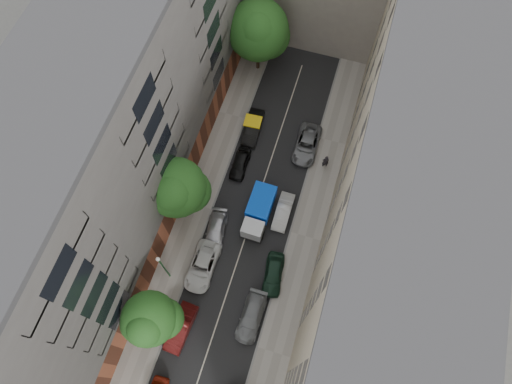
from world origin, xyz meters
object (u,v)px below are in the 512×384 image
at_px(car_right_2, 273,274).
at_px(tree_near, 150,321).
at_px(tarp_truck, 259,211).
at_px(car_left_4, 240,163).
at_px(tree_far, 259,32).
at_px(tree_mid, 177,190).
at_px(lamp_post, 163,266).
at_px(pedestrian, 325,161).
at_px(car_right_4, 307,145).
at_px(car_right_3, 283,212).
at_px(car_left_2, 202,266).
at_px(car_left_3, 216,231).
at_px(car_left_1, 181,328).
at_px(car_left_5, 253,127).
at_px(car_right_1, 251,317).

xyz_separation_m(car_right_2, tree_near, (-8.10, -7.42, 4.18)).
height_order(tarp_truck, car_right_2, tarp_truck).
height_order(car_left_4, tree_far, tree_far).
relative_size(car_left_4, tree_mid, 0.45).
height_order(lamp_post, pedestrian, lamp_post).
distance_m(car_left_4, tree_far, 13.59).
bearing_deg(car_right_4, car_right_3, -92.86).
distance_m(car_left_2, tree_mid, 7.65).
relative_size(car_right_4, tree_mid, 0.60).
distance_m(tarp_truck, tree_near, 14.15).
bearing_deg(lamp_post, tree_mid, 97.16).
xyz_separation_m(car_left_4, car_right_3, (5.60, -3.80, 0.01)).
xyz_separation_m(car_left_3, tree_near, (-1.70, -9.82, 4.26)).
bearing_deg(tree_mid, car_left_2, -53.69).
xyz_separation_m(car_left_4, tree_near, (-1.70, -17.42, 4.25)).
relative_size(car_left_1, car_left_2, 0.88).
relative_size(car_left_2, car_left_4, 1.32).
relative_size(car_left_4, tree_far, 0.42).
bearing_deg(car_right_2, car_right_3, 90.23).
xyz_separation_m(car_right_4, lamp_post, (-8.64, -16.87, 3.11)).
bearing_deg(car_right_4, tree_near, -110.04).
xyz_separation_m(car_left_4, pedestrian, (8.24, 2.50, 0.46)).
xyz_separation_m(car_left_5, car_right_4, (5.93, -0.34, -0.03)).
bearing_deg(tarp_truck, tree_mid, -164.36).
xyz_separation_m(car_left_1, lamp_post, (-2.71, 4.09, 3.09)).
xyz_separation_m(car_left_1, car_left_5, (0.00, 21.30, 0.01)).
bearing_deg(car_left_3, lamp_post, -125.27).
bearing_deg(tarp_truck, car_left_2, -117.03).
bearing_deg(car_left_3, car_left_1, -97.71).
bearing_deg(tree_far, car_left_3, -84.73).
relative_size(car_left_1, lamp_post, 0.75).
distance_m(car_right_1, car_right_3, 10.40).
xyz_separation_m(tree_near, tree_mid, (-1.80, 10.91, 0.76)).
xyz_separation_m(car_right_3, pedestrian, (2.64, 6.30, 0.44)).
bearing_deg(car_left_2, pedestrian, 58.84).
xyz_separation_m(tarp_truck, car_left_2, (-3.46, -6.49, -0.64)).
xyz_separation_m(car_left_2, car_right_2, (6.46, 1.20, 0.02)).
relative_size(tree_far, lamp_post, 1.53).
bearing_deg(tree_far, tree_mid, -94.99).
bearing_deg(tree_mid, car_right_1, -40.19).
height_order(car_left_5, tree_mid, tree_mid).
relative_size(tarp_truck, car_right_1, 1.13).
bearing_deg(car_right_1, car_right_4, 89.65).
relative_size(car_left_3, pedestrian, 2.33).
relative_size(car_left_5, lamp_post, 0.76).
height_order(tarp_truck, car_left_3, tarp_truck).
bearing_deg(car_right_4, tarp_truck, -106.54).
height_order(car_left_3, lamp_post, lamp_post).
distance_m(car_right_1, tree_near, 9.03).
height_order(car_left_5, car_right_3, car_left_5).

